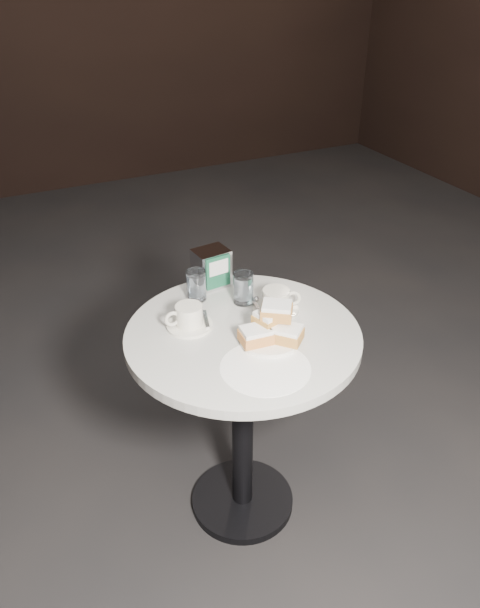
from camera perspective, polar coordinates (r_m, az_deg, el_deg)
name	(u,v)px	position (r m, az deg, el deg)	size (l,w,h in m)	color
ground	(242,502)	(2.25, 0.23, -18.55)	(7.00, 7.00, 0.00)	black
cafe_table	(243,384)	(1.87, 0.27, -7.72)	(0.70, 0.70, 0.74)	black
sugar_spill	(265,368)	(1.61, 2.44, -6.14)	(0.25, 0.25, 0.00)	white
beignet_plate	(272,328)	(1.69, 3.05, -2.36)	(0.23, 0.23, 0.11)	white
coffee_cup_left	(189,318)	(1.76, -4.96, -1.33)	(0.15, 0.14, 0.07)	white
coffee_cup_right	(276,302)	(1.83, 3.51, 0.21)	(0.18, 0.18, 0.07)	silver
water_glass_left	(196,286)	(1.89, -4.22, 1.78)	(0.08, 0.08, 0.10)	white
water_glass_right	(243,288)	(1.87, 0.32, 1.53)	(0.08, 0.08, 0.10)	white
napkin_dispenser	(211,268)	(1.96, -2.76, 3.49)	(0.12, 0.10, 0.13)	silver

